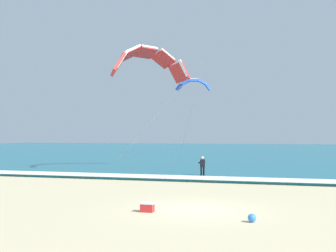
{
  "coord_description": "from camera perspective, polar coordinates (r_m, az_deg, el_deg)",
  "views": [
    {
      "loc": [
        3.43,
        -17.51,
        3.32
      ],
      "look_at": [
        -5.24,
        14.15,
        4.09
      ],
      "focal_mm": 42.49,
      "sensor_mm": 36.0,
      "label": 1
    }
  ],
  "objects": [
    {
      "name": "surfboard",
      "position": [
        31.3,
        4.98,
        -7.38
      ],
      "size": [
        1.01,
        1.45,
        0.09
      ],
      "color": "white",
      "rests_on": "ground"
    },
    {
      "name": "surf_foam",
      "position": [
        29.03,
        8.51,
        -7.46
      ],
      "size": [
        200.0,
        2.39,
        0.04
      ],
      "primitive_type": "cube",
      "color": "white",
      "rests_on": "sea"
    },
    {
      "name": "cooler_box",
      "position": [
        17.58,
        -2.98,
        -11.56
      ],
      "size": [
        0.58,
        0.38,
        0.4
      ],
      "color": "red",
      "rests_on": "ground"
    },
    {
      "name": "sea",
      "position": [
        87.78,
        13.08,
        -3.42
      ],
      "size": [
        200.0,
        120.0,
        0.2
      ],
      "primitive_type": "cube",
      "color": "#146075",
      "rests_on": "ground"
    },
    {
      "name": "kite_distant",
      "position": [
        67.22,
        3.72,
        6.11
      ],
      "size": [
        5.87,
        2.89,
        2.21
      ],
      "color": "blue"
    },
    {
      "name": "kite_primary",
      "position": [
        37.24,
        -2.79,
        9.4
      ],
      "size": [
        8.55,
        7.48,
        10.36
      ],
      "color": "red"
    },
    {
      "name": "ground_plane",
      "position": [
        18.14,
        4.25,
        -11.88
      ],
      "size": [
        200.0,
        200.0,
        0.0
      ],
      "primitive_type": "plane",
      "color": "#C6B78E"
    },
    {
      "name": "beach_ball",
      "position": [
        15.87,
        11.95,
        -12.78
      ],
      "size": [
        0.33,
        0.33,
        0.33
      ],
      "primitive_type": "sphere",
      "color": "#337FE5",
      "rests_on": "ground"
    },
    {
      "name": "kitesurfer",
      "position": [
        31.24,
        4.96,
        -5.71
      ],
      "size": [
        0.66,
        0.66,
        1.69
      ],
      "color": "black",
      "rests_on": "ground"
    }
  ]
}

